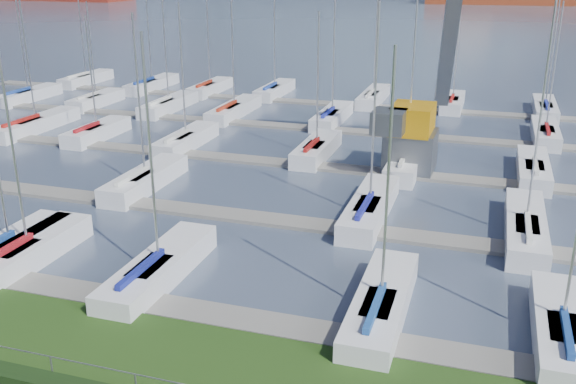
% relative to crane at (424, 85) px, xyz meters
% --- Properties ---
extents(fence, '(80.00, 0.04, 0.04)m').
position_rel_crane_xyz_m(fence, '(-4.13, -28.12, -4.13)').
color(fence, gray).
rests_on(fence, grass).
extents(docks, '(90.00, 41.60, 0.25)m').
position_rel_crane_xyz_m(docks, '(-4.13, -2.12, -5.55)').
color(docks, gray).
rests_on(docks, water).
extents(crane, '(5.36, 13.25, 22.35)m').
position_rel_crane_xyz_m(crane, '(0.00, 0.00, 0.00)').
color(crane, slate).
rests_on(crane, water).
extents(sailboat_fleet, '(73.96, 49.80, 13.40)m').
position_rel_crane_xyz_m(sailboat_fleet, '(-5.45, 0.30, 0.10)').
color(sailboat_fleet, '#1A4292').
rests_on(sailboat_fleet, water).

